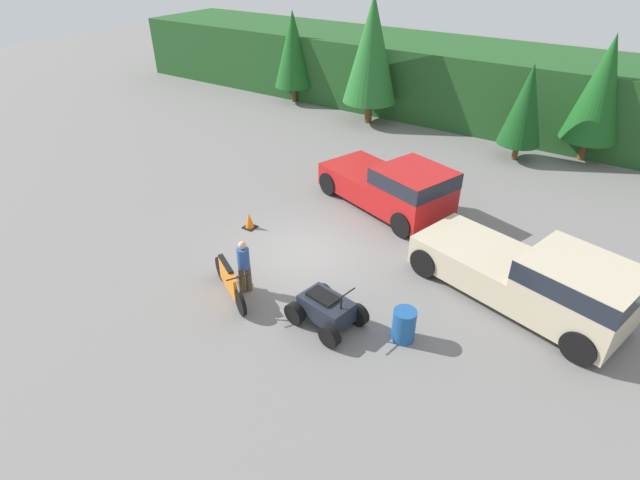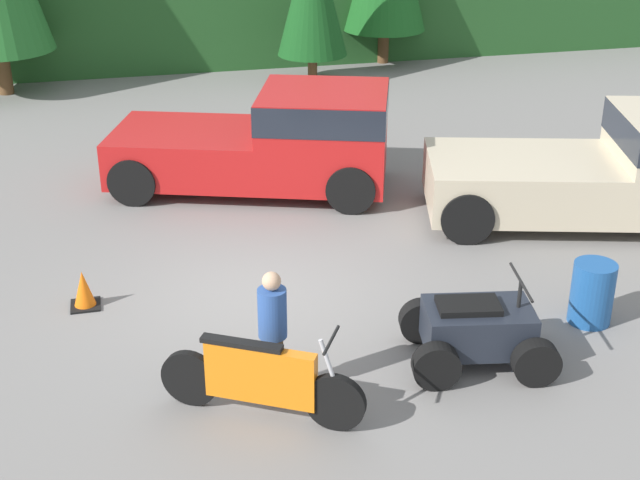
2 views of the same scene
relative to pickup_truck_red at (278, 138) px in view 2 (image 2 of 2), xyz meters
The scene contains 8 objects.
ground_plane 4.31m from the pickup_truck_red, 104.61° to the right, with size 80.00×80.00×0.00m, color slate.
pickup_truck_red is the anchor object (origin of this frame).
pickup_truck_second 6.26m from the pickup_truck_red, 26.82° to the right, with size 6.10×3.62×1.90m.
dirt_bike 7.12m from the pickup_truck_red, 102.56° to the right, with size 2.20×1.32×1.17m.
quad_atv 6.57m from the pickup_truck_red, 78.58° to the right, with size 2.01×1.59×1.14m.
rider_person 6.68m from the pickup_truck_red, 101.47° to the right, with size 0.47×0.47×1.64m.
traffic_cone 5.25m from the pickup_truck_red, 132.92° to the right, with size 0.42×0.42×0.55m.
steel_barrel 6.69m from the pickup_truck_red, 61.24° to the right, with size 0.58×0.58×0.88m.
Camera 2 is at (-1.80, -11.29, 6.21)m, focal length 50.00 mm.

